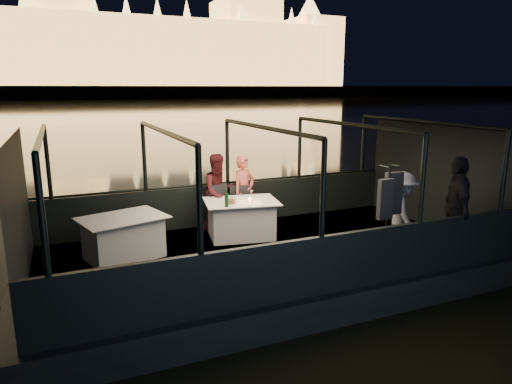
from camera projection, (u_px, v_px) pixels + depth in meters
name	position (u px, v px, depth m)	size (l,w,h in m)	color
river_water	(78.00, 108.00, 80.33)	(500.00, 500.00, 0.00)	black
boat_hull	(264.00, 276.00, 8.67)	(8.60, 4.40, 1.00)	black
boat_deck	(264.00, 252.00, 8.56)	(8.00, 4.00, 0.04)	black
gunwale_port	(228.00, 203.00, 10.25)	(8.00, 0.08, 0.90)	black
gunwale_starboard	(321.00, 266.00, 6.66)	(8.00, 0.08, 0.90)	black
cabin_glass_port	(227.00, 153.00, 9.99)	(8.00, 0.02, 1.40)	#99B2B2
cabin_glass_starboard	(323.00, 189.00, 6.40)	(8.00, 0.02, 1.40)	#99B2B2
cabin_roof_glass	(265.00, 128.00, 8.04)	(8.00, 4.00, 0.02)	#99B2B2
end_wall_fore	(19.00, 215.00, 6.76)	(0.02, 4.00, 2.30)	black
end_wall_aft	(433.00, 175.00, 9.83)	(0.02, 4.00, 2.30)	black
canopy_ribs	(265.00, 191.00, 8.30)	(8.00, 4.00, 2.30)	black
embankment	(65.00, 93.00, 196.56)	(400.00, 140.00, 6.00)	#423D33
parliament_building	(59.00, 13.00, 158.94)	(220.00, 32.00, 60.00)	#F2D18C
dining_table_central	(241.00, 219.00, 9.26)	(1.45, 1.05, 0.77)	white
dining_table_aft	(124.00, 237.00, 8.14)	(1.43, 1.04, 0.76)	silver
chair_port_left	(221.00, 212.00, 9.55)	(0.46, 0.46, 0.98)	black
chair_port_right	(243.00, 209.00, 9.73)	(0.43, 0.43, 0.93)	black
coat_stand	(387.00, 213.00, 7.76)	(0.49, 0.39, 1.77)	black
person_woman_coral	(244.00, 193.00, 9.96)	(0.56, 0.37, 1.56)	#CC534A
person_man_maroon	(219.00, 195.00, 9.74)	(0.78, 0.61, 1.63)	#421215
passenger_stripe	(402.00, 207.00, 8.37)	(0.98, 0.55, 1.51)	silver
passenger_dark	(456.00, 211.00, 8.09)	(1.08, 0.45, 1.84)	black
wine_bottle	(227.00, 199.00, 8.66)	(0.07, 0.07, 0.33)	#153A16
bread_basket	(230.00, 201.00, 8.97)	(0.21, 0.21, 0.08)	brown
amber_candle	(250.00, 200.00, 9.09)	(0.05, 0.05, 0.07)	#FF943F
plate_near	(266.00, 202.00, 9.05)	(0.22, 0.22, 0.01)	silver
plate_far	(234.00, 202.00, 9.06)	(0.24, 0.24, 0.02)	white
wine_glass_white	(232.00, 202.00, 8.72)	(0.06, 0.06, 0.19)	silver
wine_glass_red	(252.00, 195.00, 9.29)	(0.06, 0.06, 0.18)	white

